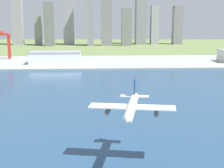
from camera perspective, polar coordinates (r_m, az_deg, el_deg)
name	(u,v)px	position (r m, az deg, el deg)	size (l,w,h in m)	color
ground_plane	(113,92)	(279.75, 0.24, -1.40)	(2400.00, 2400.00, 0.00)	#627642
water_bay	(119,112)	(221.63, 1.15, -4.71)	(840.00, 360.00, 0.15)	navy
industrial_pier	(105,62)	(466.75, -1.12, 3.76)	(840.00, 140.00, 2.50)	#959F9C
airplane_landing	(132,107)	(140.16, 3.37, -3.93)	(37.26, 41.07, 12.20)	white
port_crane_red	(1,39)	(515.32, -18.33, 7.23)	(23.37, 43.89, 39.82)	#B72D23
warehouse_main	(55,57)	(449.16, -9.60, 4.48)	(67.03, 32.33, 15.42)	white
distant_skyline	(95,18)	(796.13, -2.85, 11.14)	(399.45, 67.85, 154.34)	#97959C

